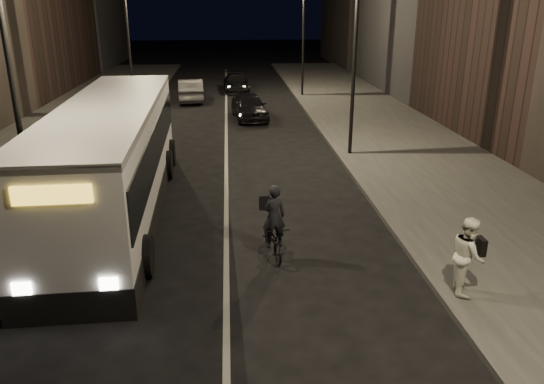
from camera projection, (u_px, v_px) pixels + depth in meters
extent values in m
plane|color=black|center=(226.00, 302.00, 12.43)|extent=(180.00, 180.00, 0.00)
cube|color=#3C3C39|center=(398.00, 142.00, 26.19)|extent=(7.00, 70.00, 0.16)
cube|color=#3C3C39|center=(45.00, 150.00, 24.88)|extent=(7.00, 70.00, 0.16)
cylinder|color=black|center=(354.00, 63.00, 22.70)|extent=(0.16, 0.16, 8.00)
cylinder|color=black|center=(303.00, 38.00, 37.71)|extent=(0.16, 0.16, 8.00)
cylinder|color=black|center=(15.00, 99.00, 14.34)|extent=(0.16, 0.16, 8.00)
cylinder|color=black|center=(129.00, 46.00, 31.22)|extent=(0.16, 0.16, 8.00)
cube|color=white|center=(114.00, 160.00, 17.23)|extent=(3.24, 13.50, 3.58)
cube|color=black|center=(112.00, 145.00, 17.06)|extent=(3.31, 13.06, 1.29)
cube|color=white|center=(108.00, 107.00, 16.65)|extent=(3.26, 13.50, 0.20)
cube|color=gold|center=(52.00, 194.00, 10.55)|extent=(1.57, 0.19, 0.39)
cylinder|color=black|center=(30.00, 262.00, 13.11)|extent=(0.43, 1.13, 1.12)
cylinder|color=black|center=(145.00, 256.00, 13.41)|extent=(0.43, 1.13, 1.12)
cylinder|color=black|center=(99.00, 161.00, 21.47)|extent=(0.43, 1.13, 1.12)
cylinder|color=black|center=(169.00, 158.00, 21.77)|extent=(0.43, 1.13, 1.12)
imported|color=black|center=(273.00, 239.00, 14.56)|extent=(0.92, 1.93, 0.97)
imported|color=black|center=(274.00, 216.00, 14.11)|extent=(0.70, 0.52, 1.77)
imported|color=white|center=(468.00, 255.00, 12.28)|extent=(0.90, 1.05, 1.87)
imported|color=black|center=(249.00, 106.00, 31.50)|extent=(2.33, 4.71, 1.54)
imported|color=#363739|center=(190.00, 90.00, 37.15)|extent=(2.07, 4.87, 1.56)
imported|color=black|center=(236.00, 83.00, 41.27)|extent=(2.08, 4.74, 1.35)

